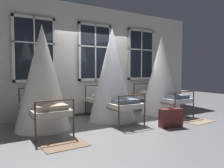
{
  "coord_description": "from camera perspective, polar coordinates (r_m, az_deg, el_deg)",
  "views": [
    {
      "loc": [
        -3.08,
        -5.01,
        1.33
      ],
      "look_at": [
        -0.03,
        0.05,
        0.98
      ],
      "focal_mm": 35.01,
      "sensor_mm": 36.0,
      "label": 1
    }
  ],
  "objects": [
    {
      "name": "ground",
      "position": [
        6.03,
        0.51,
        -9.39
      ],
      "size": [
        18.14,
        18.14,
        0.0
      ],
      "primitive_type": "plane",
      "color": "slate"
    },
    {
      "name": "back_wall_with_windows",
      "position": [
        6.97,
        -4.8,
        6.16
      ],
      "size": [
        7.95,
        0.1,
        3.35
      ],
      "primitive_type": "cube",
      "color": "silver",
      "rests_on": "ground"
    },
    {
      "name": "window_bank",
      "position": [
        6.85,
        -4.34,
        2.0
      ],
      "size": [
        4.77,
        0.1,
        2.73
      ],
      "color": "black",
      "rests_on": "ground"
    },
    {
      "name": "cot_first",
      "position": [
        5.26,
        -17.66,
        1.34
      ],
      "size": [
        1.27,
        1.91,
        2.4
      ],
      "rotation": [
        0.0,
        0.0,
        1.58
      ],
      "color": "#4C3323",
      "rests_on": "ground"
    },
    {
      "name": "cot_second",
      "position": [
        5.94,
        0.01,
        2.15
      ],
      "size": [
        1.27,
        1.91,
        2.5
      ],
      "rotation": [
        0.0,
        0.0,
        1.56
      ],
      "color": "#4C3323",
      "rests_on": "ground"
    },
    {
      "name": "cot_third",
      "position": [
        7.05,
        12.76,
        2.14
      ],
      "size": [
        1.27,
        1.91,
        2.47
      ],
      "rotation": [
        0.0,
        0.0,
        1.56
      ],
      "color": "#4C3323",
      "rests_on": "ground"
    },
    {
      "name": "rug_first",
      "position": [
        4.16,
        -12.25,
        -15.29
      ],
      "size": [
        0.8,
        0.57,
        0.01
      ],
      "primitive_type": "cube",
      "rotation": [
        0.0,
        0.0,
        0.01
      ],
      "color": "brown",
      "rests_on": "ground"
    },
    {
      "name": "rug_third",
      "position": [
        6.31,
        21.37,
        -9.01
      ],
      "size": [
        0.83,
        0.6,
        0.01
      ],
      "primitive_type": "cube",
      "rotation": [
        0.0,
        0.0,
        0.05
      ],
      "color": "#8E7A5B",
      "rests_on": "ground"
    },
    {
      "name": "suitcase_dark",
      "position": [
        5.45,
        15.07,
        -8.51
      ],
      "size": [
        0.59,
        0.3,
        0.47
      ],
      "rotation": [
        0.0,
        0.0,
        -0.18
      ],
      "color": "#5B231E",
      "rests_on": "ground"
    }
  ]
}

